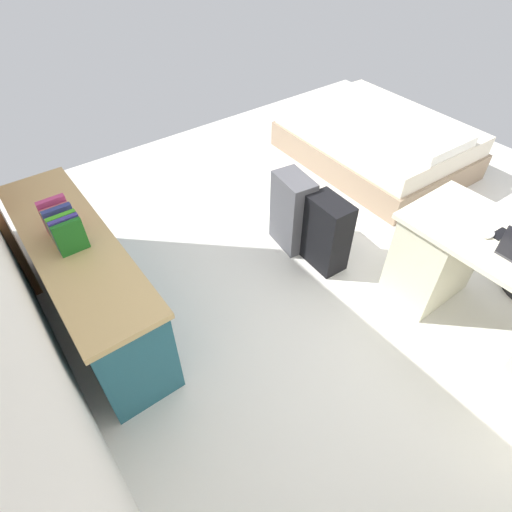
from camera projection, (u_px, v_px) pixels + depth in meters
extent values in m
plane|color=silver|center=(353.00, 256.00, 3.53)|extent=(5.70, 5.70, 0.00)
cube|color=beige|center=(435.00, 255.00, 3.01)|extent=(0.40, 0.59, 0.72)
cube|color=#235B6B|center=(87.00, 283.00, 2.83)|extent=(1.76, 0.44, 0.69)
cube|color=tan|center=(71.00, 243.00, 2.58)|extent=(1.80, 0.48, 0.04)
cube|color=#1E4E5B|center=(147.00, 318.00, 2.81)|extent=(0.67, 0.01, 0.24)
cube|color=#1E4E5B|center=(103.00, 254.00, 3.27)|extent=(0.67, 0.01, 0.24)
cube|color=gray|center=(373.00, 149.00, 4.57)|extent=(1.95, 1.47, 0.28)
cube|color=silver|center=(377.00, 129.00, 4.41)|extent=(1.89, 1.40, 0.20)
cube|color=white|center=(433.00, 141.00, 3.90)|extent=(0.50, 0.70, 0.10)
cube|color=black|center=(326.00, 233.00, 3.27)|extent=(0.37, 0.24, 0.62)
cube|color=#4C4C51|center=(292.00, 212.00, 3.43)|extent=(0.39, 0.27, 0.66)
ellipsoid|color=white|center=(489.00, 234.00, 2.55)|extent=(0.06, 0.10, 0.03)
cube|color=black|center=(501.00, 234.00, 2.57)|extent=(0.07, 0.14, 0.01)
cube|color=#1B631E|center=(71.00, 238.00, 2.42)|extent=(0.03, 0.17, 0.22)
cube|color=#3B3389|center=(69.00, 234.00, 2.44)|extent=(0.03, 0.17, 0.23)
cube|color=green|center=(66.00, 230.00, 2.46)|extent=(0.04, 0.17, 0.23)
cube|color=#BC6551|center=(65.00, 229.00, 2.49)|extent=(0.04, 0.17, 0.20)
cube|color=navy|center=(62.00, 223.00, 2.51)|extent=(0.04, 0.17, 0.23)
cube|color=#6FA846|center=(60.00, 221.00, 2.54)|extent=(0.03, 0.17, 0.20)
cube|color=#B64A5C|center=(59.00, 219.00, 2.56)|extent=(0.02, 0.17, 0.19)
cube|color=#BA3C74|center=(56.00, 214.00, 2.58)|extent=(0.04, 0.17, 0.22)
cone|color=red|center=(51.00, 209.00, 2.71)|extent=(0.08, 0.08, 0.11)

